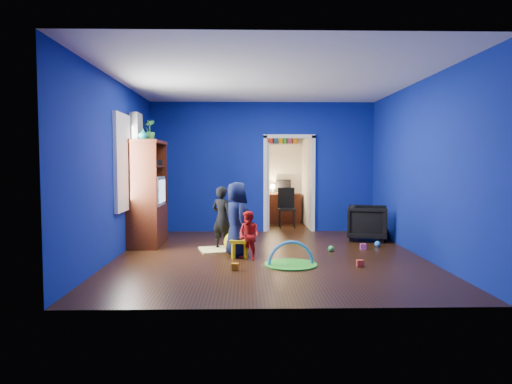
{
  "coord_description": "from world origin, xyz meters",
  "views": [
    {
      "loc": [
        -0.38,
        -7.49,
        1.55
      ],
      "look_at": [
        -0.2,
        0.4,
        1.04
      ],
      "focal_mm": 32.0,
      "sensor_mm": 36.0,
      "label": 1
    }
  ],
  "objects_px": {
    "child_black": "(222,218)",
    "study_desk": "(283,208)",
    "armchair": "(368,223)",
    "tv_armoire": "(147,193)",
    "hopper_ball": "(234,242)",
    "toddler_red": "(249,236)",
    "kid_chair": "(240,242)",
    "child_navy": "(237,219)",
    "folding_chair": "(287,209)",
    "crt_tv": "(150,191)",
    "vase": "(143,134)",
    "play_mat": "(291,264)"
  },
  "relations": [
    {
      "from": "child_black",
      "to": "vase",
      "type": "bearing_deg",
      "value": 25.5
    },
    {
      "from": "child_black",
      "to": "kid_chair",
      "type": "xyz_separation_m",
      "value": [
        0.32,
        -0.7,
        -0.31
      ]
    },
    {
      "from": "vase",
      "to": "crt_tv",
      "type": "xyz_separation_m",
      "value": [
        0.04,
        0.3,
        -1.04
      ]
    },
    {
      "from": "child_black",
      "to": "folding_chair",
      "type": "relative_size",
      "value": 1.23
    },
    {
      "from": "hopper_ball",
      "to": "play_mat",
      "type": "bearing_deg",
      "value": -47.63
    },
    {
      "from": "armchair",
      "to": "kid_chair",
      "type": "xyz_separation_m",
      "value": [
        -2.54,
        -1.61,
        -0.1
      ]
    },
    {
      "from": "child_black",
      "to": "toddler_red",
      "type": "xyz_separation_m",
      "value": [
        0.47,
        -0.9,
        -0.17
      ]
    },
    {
      "from": "hopper_ball",
      "to": "folding_chair",
      "type": "height_order",
      "value": "folding_chair"
    },
    {
      "from": "toddler_red",
      "to": "vase",
      "type": "bearing_deg",
      "value": -171.56
    },
    {
      "from": "play_mat",
      "to": "folding_chair",
      "type": "xyz_separation_m",
      "value": [
        0.3,
        3.99,
        0.45
      ]
    },
    {
      "from": "toddler_red",
      "to": "play_mat",
      "type": "distance_m",
      "value": 0.84
    },
    {
      "from": "child_black",
      "to": "study_desk",
      "type": "relative_size",
      "value": 1.28
    },
    {
      "from": "child_black",
      "to": "study_desk",
      "type": "xyz_separation_m",
      "value": [
        1.4,
        3.66,
        -0.19
      ]
    },
    {
      "from": "tv_armoire",
      "to": "folding_chair",
      "type": "height_order",
      "value": "tv_armoire"
    },
    {
      "from": "armchair",
      "to": "tv_armoire",
      "type": "distance_m",
      "value": 4.35
    },
    {
      "from": "child_black",
      "to": "play_mat",
      "type": "relative_size",
      "value": 1.42
    },
    {
      "from": "crt_tv",
      "to": "folding_chair",
      "type": "distance_m",
      "value": 3.61
    },
    {
      "from": "tv_armoire",
      "to": "hopper_ball",
      "type": "relative_size",
      "value": 5.33
    },
    {
      "from": "tv_armoire",
      "to": "hopper_ball",
      "type": "height_order",
      "value": "tv_armoire"
    },
    {
      "from": "armchair",
      "to": "child_navy",
      "type": "bearing_deg",
      "value": 135.41
    },
    {
      "from": "hopper_ball",
      "to": "play_mat",
      "type": "height_order",
      "value": "hopper_ball"
    },
    {
      "from": "armchair",
      "to": "vase",
      "type": "height_order",
      "value": "vase"
    },
    {
      "from": "kid_chair",
      "to": "study_desk",
      "type": "xyz_separation_m",
      "value": [
        1.08,
        4.36,
        0.12
      ]
    },
    {
      "from": "armchair",
      "to": "crt_tv",
      "type": "distance_m",
      "value": 4.31
    },
    {
      "from": "armchair",
      "to": "kid_chair",
      "type": "bearing_deg",
      "value": 137.78
    },
    {
      "from": "armchair",
      "to": "play_mat",
      "type": "relative_size",
      "value": 0.96
    },
    {
      "from": "crt_tv",
      "to": "child_navy",
      "type": "bearing_deg",
      "value": -32.26
    },
    {
      "from": "kid_chair",
      "to": "toddler_red",
      "type": "bearing_deg",
      "value": -39.79
    },
    {
      "from": "child_navy",
      "to": "vase",
      "type": "distance_m",
      "value": 2.34
    },
    {
      "from": "vase",
      "to": "tv_armoire",
      "type": "distance_m",
      "value": 1.12
    },
    {
      "from": "armchair",
      "to": "child_black",
      "type": "relative_size",
      "value": 0.68
    },
    {
      "from": "tv_armoire",
      "to": "crt_tv",
      "type": "height_order",
      "value": "tv_armoire"
    },
    {
      "from": "kid_chair",
      "to": "folding_chair",
      "type": "distance_m",
      "value": 3.57
    },
    {
      "from": "toddler_red",
      "to": "kid_chair",
      "type": "distance_m",
      "value": 0.29
    },
    {
      "from": "folding_chair",
      "to": "armchair",
      "type": "bearing_deg",
      "value": -50.83
    },
    {
      "from": "child_black",
      "to": "toddler_red",
      "type": "bearing_deg",
      "value": 149.81
    },
    {
      "from": "child_navy",
      "to": "toddler_red",
      "type": "xyz_separation_m",
      "value": [
        0.2,
        -0.32,
        -0.22
      ]
    },
    {
      "from": "kid_chair",
      "to": "tv_armoire",
      "type": "bearing_deg",
      "value": 159.67
    },
    {
      "from": "toddler_red",
      "to": "hopper_ball",
      "type": "xyz_separation_m",
      "value": [
        -0.25,
        0.57,
        -0.21
      ]
    },
    {
      "from": "hopper_ball",
      "to": "vase",
      "type": "bearing_deg",
      "value": 163.3
    },
    {
      "from": "vase",
      "to": "hopper_ball",
      "type": "relative_size",
      "value": 0.53
    },
    {
      "from": "toddler_red",
      "to": "crt_tv",
      "type": "xyz_separation_m",
      "value": [
        -1.85,
        1.36,
        0.63
      ]
    },
    {
      "from": "vase",
      "to": "child_black",
      "type": "bearing_deg",
      "value": -6.48
    },
    {
      "from": "armchair",
      "to": "hopper_ball",
      "type": "height_order",
      "value": "armchair"
    },
    {
      "from": "child_black",
      "to": "folding_chair",
      "type": "height_order",
      "value": "child_black"
    },
    {
      "from": "armchair",
      "to": "tv_armoire",
      "type": "height_order",
      "value": "tv_armoire"
    },
    {
      "from": "study_desk",
      "to": "toddler_red",
      "type": "bearing_deg",
      "value": -101.54
    },
    {
      "from": "armchair",
      "to": "vase",
      "type": "bearing_deg",
      "value": 115.38
    },
    {
      "from": "armchair",
      "to": "vase",
      "type": "distance_m",
      "value": 4.67
    },
    {
      "from": "child_black",
      "to": "hopper_ball",
      "type": "relative_size",
      "value": 3.07
    }
  ]
}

